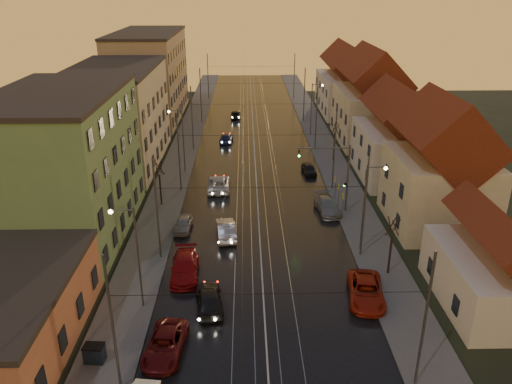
{
  "coord_description": "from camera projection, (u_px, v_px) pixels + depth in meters",
  "views": [
    {
      "loc": [
        -1.24,
        -28.42,
        21.87
      ],
      "look_at": [
        -0.22,
        18.16,
        2.23
      ],
      "focal_mm": 35.0,
      "sensor_mm": 36.0,
      "label": 1
    }
  ],
  "objects": [
    {
      "name": "house_right_2",
      "position": [
        399.0,
        140.0,
        59.04
      ],
      "size": [
        9.18,
        12.24,
        9.2
      ],
      "color": "silver",
      "rests_on": "ground"
    },
    {
      "name": "catenary_pole_r_3",
      "position": [
        316.0,
        118.0,
        69.06
      ],
      "size": [
        0.16,
        0.16,
        9.0
      ],
      "primitive_type": "cylinder",
      "color": "#595B60",
      "rests_on": "ground"
    },
    {
      "name": "catenary_pole_r_0",
      "position": [
        425.0,
        322.0,
        27.6
      ],
      "size": [
        0.16,
        0.16,
        9.0
      ],
      "primitive_type": "cylinder",
      "color": "#595B60",
      "rests_on": "ground"
    },
    {
      "name": "bare_tree_1",
      "position": [
        391.0,
        247.0,
        39.47
      ],
      "size": [
        1.09,
        1.09,
        5.11
      ],
      "color": "black",
      "rests_on": "ground"
    },
    {
      "name": "driving_car_2",
      "position": [
        219.0,
        184.0,
        56.6
      ],
      "size": [
        2.64,
        5.44,
        1.49
      ],
      "primitive_type": "imported",
      "rotation": [
        0.0,
        0.0,
        3.17
      ],
      "color": "#B7B7B7",
      "rests_on": "ground"
    },
    {
      "name": "catenary_pole_l_3",
      "position": [
        192.0,
        119.0,
        68.71
      ],
      "size": [
        0.16,
        0.16,
        9.0
      ],
      "primitive_type": "cylinder",
      "color": "#595B60",
      "rests_on": "ground"
    },
    {
      "name": "parked_left_1",
      "position": [
        165.0,
        344.0,
        31.59
      ],
      "size": [
        2.73,
        5.12,
        1.37
      ],
      "primitive_type": "imported",
      "rotation": [
        0.0,
        0.0,
        -0.1
      ],
      "color": "#560E11",
      "rests_on": "ground"
    },
    {
      "name": "tram_rail_0",
      "position": [
        239.0,
        147.0,
        71.49
      ],
      "size": [
        0.06,
        120.0,
        0.03
      ],
      "primitive_type": "cube",
      "color": "gray",
      "rests_on": "road"
    },
    {
      "name": "road",
      "position": [
        254.0,
        147.0,
        71.55
      ],
      "size": [
        16.0,
        120.0,
        0.04
      ],
      "primitive_type": "cube",
      "color": "black",
      "rests_on": "ground"
    },
    {
      "name": "bare_tree_0",
      "position": [
        160.0,
        184.0,
        51.96
      ],
      "size": [
        1.09,
        1.09,
        5.11
      ],
      "color": "black",
      "rests_on": "ground"
    },
    {
      "name": "bare_tree_2",
      "position": [
        334.0,
        143.0,
        65.27
      ],
      "size": [
        1.09,
        1.09,
        5.11
      ],
      "color": "black",
      "rests_on": "ground"
    },
    {
      "name": "house_right_0",
      "position": [
        501.0,
        268.0,
        35.75
      ],
      "size": [
        8.16,
        10.2,
        5.8
      ],
      "color": "silver",
      "rests_on": "ground"
    },
    {
      "name": "house_right_1",
      "position": [
        440.0,
        172.0,
        46.75
      ],
      "size": [
        8.67,
        10.2,
        10.8
      ],
      "color": "#C1B794",
      "rests_on": "ground"
    },
    {
      "name": "tram_rail_1",
      "position": [
        249.0,
        147.0,
        71.52
      ],
      "size": [
        0.06,
        120.0,
        0.03
      ],
      "primitive_type": "cube",
      "color": "gray",
      "rests_on": "road"
    },
    {
      "name": "catenary_pole_l_5",
      "position": [
        208.0,
        77.0,
        99.12
      ],
      "size": [
        0.16,
        0.16,
        9.0
      ],
      "primitive_type": "cylinder",
      "color": "#595B60",
      "rests_on": "ground"
    },
    {
      "name": "sidewalk_right",
      "position": [
        324.0,
        146.0,
        71.73
      ],
      "size": [
        4.0,
        120.0,
        0.15
      ],
      "primitive_type": "cube",
      "color": "#4C4C4C",
      "rests_on": "ground"
    },
    {
      "name": "parked_right_0",
      "position": [
        366.0,
        291.0,
        36.95
      ],
      "size": [
        3.2,
        5.72,
        1.51
      ],
      "primitive_type": "imported",
      "rotation": [
        0.0,
        0.0,
        -0.13
      ],
      "color": "#A32110",
      "rests_on": "ground"
    },
    {
      "name": "driving_car_4",
      "position": [
        236.0,
        114.0,
        86.5
      ],
      "size": [
        1.71,
        4.15,
        1.41
      ],
      "primitive_type": "imported",
      "rotation": [
        0.0,
        0.0,
        3.15
      ],
      "color": "black",
      "rests_on": "ground"
    },
    {
      "name": "dumpster",
      "position": [
        94.0,
        354.0,
        30.77
      ],
      "size": [
        1.26,
        0.89,
        1.1
      ],
      "primitive_type": "cube",
      "rotation": [
        0.0,
        0.0,
        -0.08
      ],
      "color": "black",
      "rests_on": "sidewalk_left"
    },
    {
      "name": "tram_rail_2",
      "position": [
        260.0,
        147.0,
        71.55
      ],
      "size": [
        0.06,
        120.0,
        0.03
      ],
      "primitive_type": "cube",
      "color": "gray",
      "rests_on": "road"
    },
    {
      "name": "tram_rail_3",
      "position": [
        270.0,
        147.0,
        71.58
      ],
      "size": [
        0.06,
        120.0,
        0.03
      ],
      "primitive_type": "cube",
      "color": "gray",
      "rests_on": "road"
    },
    {
      "name": "catenary_pole_r_4",
      "position": [
        304.0,
        95.0,
        82.88
      ],
      "size": [
        0.16,
        0.16,
        9.0
      ],
      "primitive_type": "cylinder",
      "color": "#595B60",
      "rests_on": "ground"
    },
    {
      "name": "catenary_pole_r_5",
      "position": [
        294.0,
        77.0,
        99.46
      ],
      "size": [
        0.16,
        0.16,
        9.0
      ],
      "primitive_type": "cylinder",
      "color": "#595B60",
      "rests_on": "ground"
    },
    {
      "name": "catenary_pole_l_4",
      "position": [
        201.0,
        96.0,
        82.53
      ],
      "size": [
        0.16,
        0.16,
        9.0
      ],
      "primitive_type": "cylinder",
      "color": "#595B60",
      "rests_on": "ground"
    },
    {
      "name": "catenary_pole_l_0",
      "position": [
        113.0,
        326.0,
        27.25
      ],
      "size": [
        0.16,
        0.16,
        9.0
      ],
      "primitive_type": "cylinder",
      "color": "#595B60",
      "rests_on": "ground"
    },
    {
      "name": "apartment_left_1",
      "position": [
        65.0,
        168.0,
        44.72
      ],
      "size": [
        10.0,
        18.0,
        13.0
      ],
      "primitive_type": "cube",
      "color": "#598353",
      "rests_on": "ground"
    },
    {
      "name": "catenary_pole_r_2",
      "position": [
        334.0,
        152.0,
        55.24
      ],
      "size": [
        0.16,
        0.16,
        9.0
      ],
      "primitive_type": "cylinder",
      "color": "#595B60",
      "rests_on": "ground"
    },
    {
      "name": "ground",
      "position": [
        265.0,
        323.0,
        34.7
      ],
      "size": [
        160.0,
        160.0,
        0.0
      ],
      "primitive_type": "plane",
      "color": "black",
      "rests_on": "ground"
    },
    {
      "name": "street_lamp_1",
      "position": [
        368.0,
        200.0,
        42.2
      ],
      "size": [
        1.75,
        0.32,
        8.0
      ],
      "color": "#595B60",
      "rests_on": "ground"
    },
    {
      "name": "parked_right_2",
      "position": [
        309.0,
        169.0,
        61.4
      ],
      "size": [
        1.82,
        3.72,
        1.22
      ],
      "primitive_type": "imported",
      "rotation": [
        0.0,
        0.0,
        0.11
      ],
      "color": "black",
      "rests_on": "ground"
    },
    {
      "name": "driving_car_3",
      "position": [
        226.0,
        138.0,
        73.58
      ],
      "size": [
        2.11,
        4.5,
        1.27
      ],
      "primitive_type": "imported",
      "rotation": [
        0.0,
        0.0,
        3.07
      ],
      "color": "#19254D",
      "rests_on": "ground"
    },
    {
      "name": "street_lamp_3",
      "position": [
        314.0,
        104.0,
        75.37
      ],
      "size": [
        1.75,
        0.32,
        8.0
      ],
      "color": "#595B60",
      "rests_on": "ground"
    },
    {
      "name": "apartment_left_3",
      "position": [
        150.0,
        77.0,
        85.07
      ],
      "size": [
        10.0,
        24.0,
        14.0
      ],
      "primitive_type": "cube",
      "color": "#92765E",
      "rests_on": "ground"
    },
    {
      "name": "street_lamp_0",
      "position": [
        133.0,
        248.0,
        34.47
      ],
      "size": [
        1.75,
        0.32,
        8.0
      ],
      "color": "#595B60",
      "rests_on": "ground"
    },
    {
      "name": "catenary_pole_l_2",
      "position": [
        179.0,
        153.0,
        54.89
      ],
      "size": [
        0.16,
        0.16,
        9.0
      ],
      "primitive_type": "cylinder",
      "color": "#595B60",
      "rests_on": "ground"
    },
    {
      "name": "driving_car_0",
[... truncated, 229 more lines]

